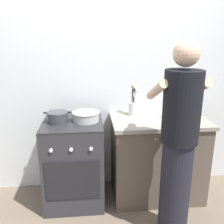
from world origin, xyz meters
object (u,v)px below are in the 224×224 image
spice_bottle (165,113)px  pot (58,117)px  utensil_crock (133,106)px  oil_bottle (184,111)px  mixing_bowl (86,116)px  person (178,146)px  stove_range (74,162)px

spice_bottle → pot: bearing=-177.6°
utensil_crock → oil_bottle: size_ratio=1.45×
mixing_bowl → spice_bottle: bearing=2.5°
oil_bottle → person: size_ratio=0.14×
mixing_bowl → person: (0.76, -0.59, -0.09)m
mixing_bowl → spice_bottle: size_ratio=3.02×
pot → utensil_crock: bearing=11.7°
spice_bottle → person: person is taller
oil_bottle → person: 0.58m
mixing_bowl → spice_bottle: (0.83, 0.04, -0.01)m
spice_bottle → person: bearing=-96.5°
pot → mixing_bowl: (0.28, 0.01, -0.00)m
oil_bottle → person: person is taller
oil_bottle → spice_bottle: bearing=144.6°
mixing_bowl → oil_bottle: oil_bottle is taller
mixing_bowl → person: bearing=-38.0°
stove_range → pot: bearing=177.8°
spice_bottle → oil_bottle: (0.17, -0.12, 0.05)m
oil_bottle → stove_range: bearing=176.6°
pot → person: (1.04, -0.58, -0.09)m
stove_range → person: person is taller
pot → spice_bottle: (1.11, 0.05, -0.01)m
stove_range → person: bearing=-32.7°
stove_range → person: 1.14m
spice_bottle → oil_bottle: bearing=-35.4°
spice_bottle → person: size_ratio=0.05×
pot → spice_bottle: bearing=2.4°
stove_range → mixing_bowl: 0.52m
spice_bottle → oil_bottle: size_ratio=0.40×
stove_range → pot: size_ratio=3.26×
pot → oil_bottle: (1.27, -0.07, 0.04)m
mixing_bowl → utensil_crock: utensil_crock is taller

